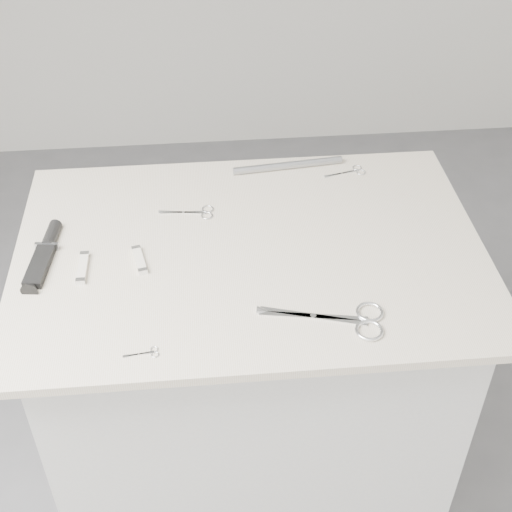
{
  "coord_description": "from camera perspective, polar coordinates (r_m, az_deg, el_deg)",
  "views": [
    {
      "loc": [
        -0.1,
        -1.17,
        1.88
      ],
      "look_at": [
        0.01,
        -0.03,
        0.92
      ],
      "focal_mm": 50.0,
      "sensor_mm": 36.0,
      "label": 1
    }
  ],
  "objects": [
    {
      "name": "tiny_scissors",
      "position": [
        1.31,
        -8.78,
        -7.7
      ],
      "size": [
        0.07,
        0.03,
        0.0
      ],
      "rotation": [
        0.0,
        0.0,
        0.12
      ],
      "color": "silver",
      "rests_on": "display_board"
    },
    {
      "name": "display_board",
      "position": [
        1.52,
        -0.47,
        0.35
      ],
      "size": [
        1.0,
        0.7,
        0.02
      ],
      "primitive_type": "cube",
      "color": "beige",
      "rests_on": "plinth"
    },
    {
      "name": "metal_rail",
      "position": [
        1.77,
        2.57,
        7.26
      ],
      "size": [
        0.27,
        0.05,
        0.02
      ],
      "primitive_type": "cylinder",
      "rotation": [
        0.0,
        1.57,
        0.11
      ],
      "color": "#96999F",
      "rests_on": "display_board"
    },
    {
      "name": "sheathed_knife",
      "position": [
        1.56,
        -16.51,
        0.32
      ],
      "size": [
        0.06,
        0.21,
        0.03
      ],
      "rotation": [
        0.0,
        0.0,
        1.45
      ],
      "color": "black",
      "rests_on": "display_board"
    },
    {
      "name": "plinth",
      "position": [
        1.85,
        -0.4,
        -10.7
      ],
      "size": [
        0.9,
        0.6,
        0.9
      ],
      "primitive_type": "cube",
      "color": "silver",
      "rests_on": "ground"
    },
    {
      "name": "pocket_knife_a",
      "position": [
        1.5,
        -9.31,
        -0.33
      ],
      "size": [
        0.04,
        0.09,
        0.01
      ],
      "rotation": [
        0.0,
        0.0,
        1.79
      ],
      "color": "silver",
      "rests_on": "display_board"
    },
    {
      "name": "ground",
      "position": [
        2.22,
        -0.34,
        -18.18
      ],
      "size": [
        4.0,
        4.0,
        0.01
      ],
      "primitive_type": "cube",
      "color": "slate",
      "rests_on": "ground"
    },
    {
      "name": "large_shears",
      "position": [
        1.37,
        7.47,
        -5.05
      ],
      "size": [
        0.24,
        0.12,
        0.01
      ],
      "rotation": [
        0.0,
        0.0,
        -0.23
      ],
      "color": "silver",
      "rests_on": "display_board"
    },
    {
      "name": "embroidery_scissors_b",
      "position": [
        1.77,
        7.6,
        6.7
      ],
      "size": [
        0.11,
        0.05,
        0.0
      ],
      "rotation": [
        0.0,
        0.0,
        0.24
      ],
      "color": "silver",
      "rests_on": "display_board"
    },
    {
      "name": "embroidery_scissors_a",
      "position": [
        1.62,
        -4.74,
        3.49
      ],
      "size": [
        0.12,
        0.05,
        0.0
      ],
      "rotation": [
        0.0,
        0.0,
        -0.1
      ],
      "color": "silver",
      "rests_on": "display_board"
    },
    {
      "name": "pocket_knife_b",
      "position": [
        1.5,
        -13.7,
        -0.9
      ],
      "size": [
        0.02,
        0.1,
        0.01
      ],
      "rotation": [
        0.0,
        0.0,
        1.56
      ],
      "color": "silver",
      "rests_on": "display_board"
    }
  ]
}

